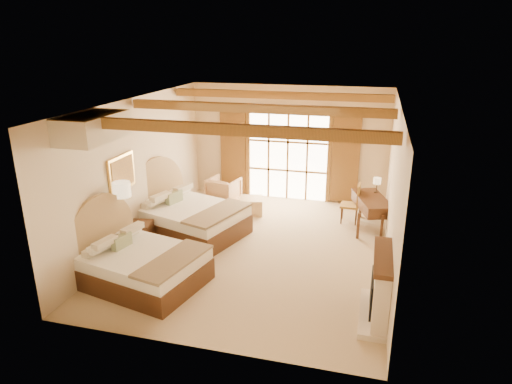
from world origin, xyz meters
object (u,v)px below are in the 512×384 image
(nightstand, at_px, (140,236))
(armchair, at_px, (224,191))
(bed_near, at_px, (136,262))
(bed_far, at_px, (185,215))
(desk, at_px, (371,212))

(nightstand, xyz_separation_m, armchair, (0.85, 3.19, 0.07))
(bed_near, bearing_deg, bed_far, 102.91)
(bed_far, distance_m, nightstand, 1.20)
(bed_near, xyz_separation_m, desk, (4.21, 3.77, -0.00))
(bed_far, height_order, nightstand, bed_far)
(nightstand, height_order, desk, desk)
(bed_far, xyz_separation_m, nightstand, (-0.65, -0.99, -0.16))
(bed_near, bearing_deg, nightstand, 128.41)
(desk, bearing_deg, bed_near, -156.54)
(bed_near, xyz_separation_m, armchair, (0.20, 4.55, -0.06))
(armchair, height_order, desk, desk)
(desk, bearing_deg, armchair, 150.61)
(bed_near, xyz_separation_m, bed_far, (0.00, 2.35, 0.03))
(bed_near, distance_m, armchair, 4.56)
(bed_near, height_order, bed_far, bed_far)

